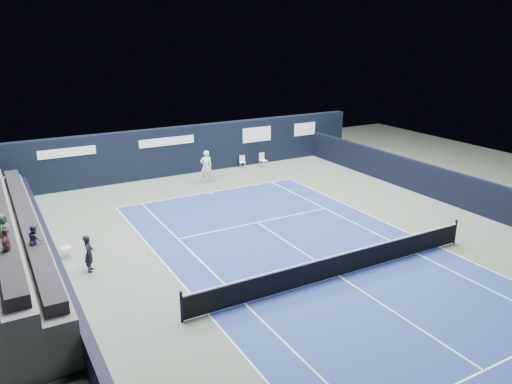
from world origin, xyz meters
The scene contains 12 objects.
ground centered at (0.00, 2.00, 0.00)m, with size 48.00×48.00×0.00m, color #4B594E.
court_surface centered at (0.00, 0.00, 0.00)m, with size 10.97×23.77×0.01m, color navy.
enclosure_wall_right centered at (10.50, 6.00, 0.90)m, with size 0.30×22.00×1.80m, color black.
folding_chair_back_a centered at (4.19, 15.89, 0.55)m, with size 0.45×0.47×0.83m.
folding_chair_back_b centered at (5.47, 15.32, 0.56)m, with size 0.49×0.48×0.98m.
line_judge_chair centered at (-8.83, 6.97, 0.51)m, with size 0.45×0.43×0.90m.
line_judge centered at (-8.21, 5.13, 0.75)m, with size 0.55×0.36×1.50m, color black.
court_markings centered at (0.00, 0.00, 0.01)m, with size 11.03×23.83×0.00m.
tennis_net centered at (0.00, 0.00, 0.51)m, with size 12.90×0.10×1.10m.
back_sponsor_wall centered at (0.01, 16.50, 1.55)m, with size 26.00×0.63×3.10m.
side_barrier_left centered at (-9.50, 5.97, 0.60)m, with size 0.33×22.00×1.20m.
tennis_player centered at (0.66, 13.96, 0.99)m, with size 0.80×0.92×1.99m.
Camera 1 is at (-11.19, -13.41, 9.01)m, focal length 35.00 mm.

